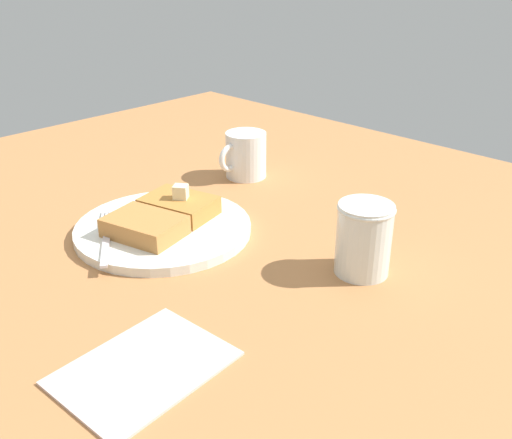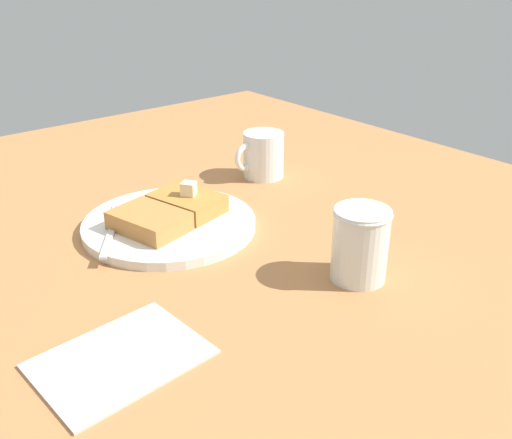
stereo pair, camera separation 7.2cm
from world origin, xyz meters
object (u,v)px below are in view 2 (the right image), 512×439
plate (170,223)px  napkin (120,359)px  syrup_jar (360,247)px  coffee_mug (263,155)px  fork (114,226)px

plate → napkin: bearing=48.7°
syrup_jar → napkin: (28.86, -4.29, -3.90)cm
napkin → coffee_mug: bearing=-145.8°
plate → syrup_jar: bearing=111.8°
coffee_mug → syrup_jar: bearing=68.7°
fork → napkin: bearing=64.3°
fork → syrup_jar: size_ratio=1.57×
plate → syrup_jar: size_ratio=2.71×
plate → coffee_mug: coffee_mug is taller
plate → fork: fork is taller
fork → plate: bearing=157.2°
syrup_jar → coffee_mug: syrup_jar is taller
napkin → fork: bearing=-115.7°
fork → napkin: (11.65, 24.17, -1.31)cm
coffee_mug → plate: bearing=17.1°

